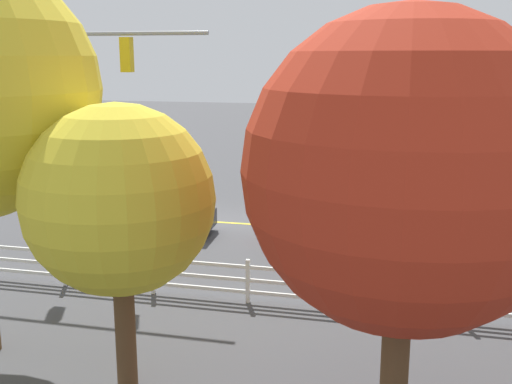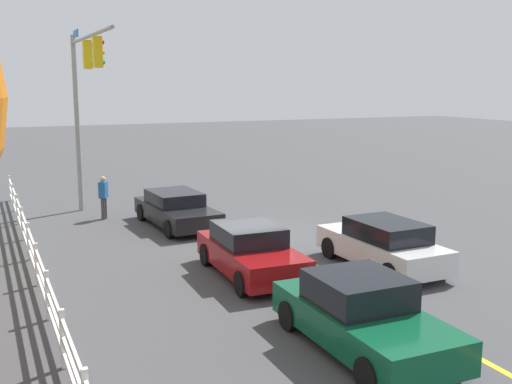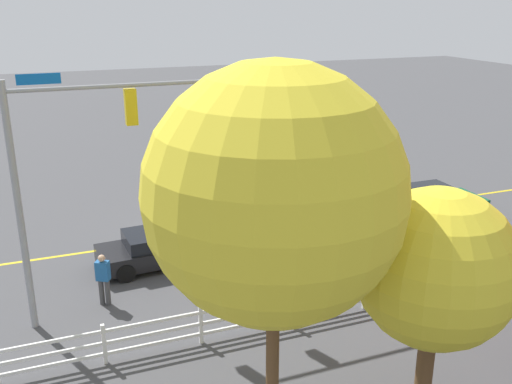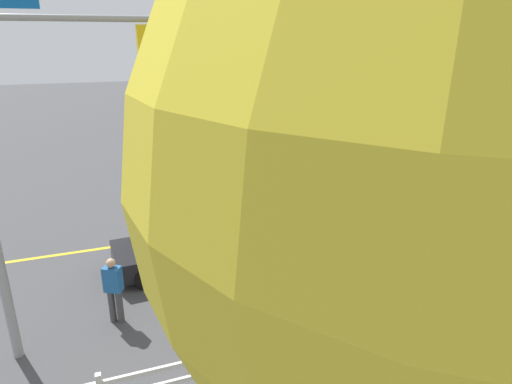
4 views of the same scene
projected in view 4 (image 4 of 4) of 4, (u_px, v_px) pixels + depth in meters
ground_plane at (238, 229)px, 15.86m from camera, size 120.00×120.00×0.00m
lane_center_stripe at (336, 214)px, 17.13m from camera, size 28.00×0.16×0.01m
signal_assembly at (95, 113)px, 8.54m from camera, size 7.81×0.38×7.25m
car_0 at (345, 180)px, 18.98m from camera, size 4.36×1.92×1.42m
car_1 at (491, 196)px, 17.14m from camera, size 4.40×2.01×1.48m
car_2 at (191, 245)px, 13.20m from camera, size 4.72×2.15×1.28m
car_3 at (377, 214)px, 15.37m from camera, size 4.27×1.99×1.40m
pedestrian at (114, 288)px, 10.39m from camera, size 0.48×0.42×1.69m
white_rail_fence at (460, 310)px, 10.09m from camera, size 26.10×0.10×1.15m
tree_2 at (449, 165)px, 3.57m from camera, size 5.13×5.13×8.10m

